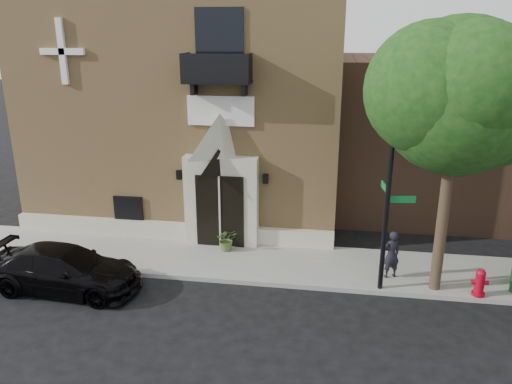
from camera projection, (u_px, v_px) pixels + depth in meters
ground at (235, 284)px, 15.44m from camera, size 120.00×120.00×0.00m
sidewalk at (273, 263)px, 16.67m from camera, size 42.00×3.00×0.15m
church at (202, 98)px, 21.90m from camera, size 12.20×11.01×9.30m
street_tree_left at (460, 96)px, 13.05m from camera, size 4.97×4.38×7.77m
black_sedan at (65, 269)px, 14.94m from camera, size 4.72×2.10×1.35m
street_sign at (388, 201)px, 14.10m from camera, size 0.91×0.86×5.43m
fire_hydrant at (480, 283)px, 14.39m from camera, size 0.47×0.38×0.83m
planter at (227, 239)px, 17.36m from camera, size 0.88×0.82×0.80m
pedestrian_near at (391, 254)px, 15.37m from camera, size 0.66×0.56×1.53m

